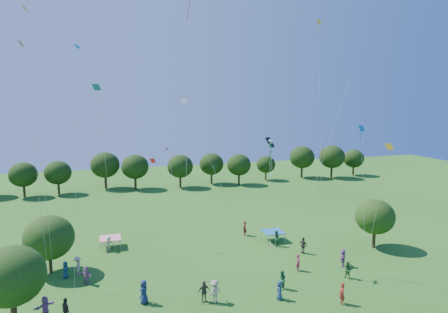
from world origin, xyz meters
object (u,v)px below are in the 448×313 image
red_high_kite (189,32)px  near_tree_north (49,238)px  near_tree_east (375,217)px  pirate_kite (270,145)px  tent_red_stripe (110,238)px  tent_blue (273,232)px  near_tree_west (11,276)px

red_high_kite → near_tree_north: bearing=176.8°
near_tree_north → red_high_kite: 22.58m
near_tree_east → pirate_kite: bearing=-172.8°
tent_red_stripe → red_high_kite: (7.53, -5.73, 20.79)m
near_tree_east → tent_blue: (-9.43, 5.21, -2.36)m
near_tree_west → near_tree_east: 34.14m
near_tree_east → red_high_kite: size_ratio=0.20×
near_tree_west → near_tree_north: (1.33, 9.26, -0.52)m
tent_red_stripe → pirate_kite: size_ratio=0.20×
near_tree_north → tent_red_stripe: bearing=42.9°
near_tree_north → near_tree_east: (32.31, -3.47, 0.07)m
near_tree_west → tent_blue: size_ratio=2.67×
near_tree_north → red_high_kite: size_ratio=0.21×
pirate_kite → red_high_kite: (-6.39, 4.38, 10.21)m
near_tree_west → pirate_kite: size_ratio=0.53×
near_tree_east → tent_red_stripe: size_ratio=2.39×
near_tree_north → tent_red_stripe: size_ratio=2.42×
tent_blue → red_high_kite: (-9.97, -2.48, 20.79)m
near_tree_west → pirate_kite: (20.63, 4.15, 7.77)m
near_tree_west → tent_red_stripe: 16.02m
tent_blue → near_tree_west: bearing=-155.5°
near_tree_west → red_high_kite: size_ratio=0.23×
near_tree_west → tent_blue: near_tree_west is taller
tent_blue → pirate_kite: 13.11m
near_tree_east → tent_red_stripe: near_tree_east is taller
near_tree_west → near_tree_east: bearing=9.8°
pirate_kite → red_high_kite: 12.82m
near_tree_west → pirate_kite: bearing=11.4°
near_tree_north → tent_blue: 23.06m
near_tree_east → pirate_kite: (-13.00, -1.65, 8.22)m
near_tree_west → tent_blue: 26.75m
tent_blue → red_high_kite: bearing=-166.0°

